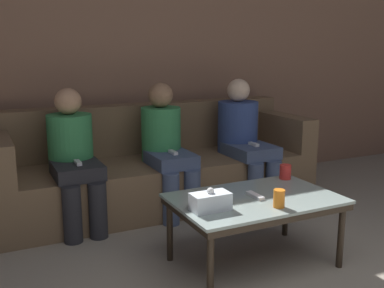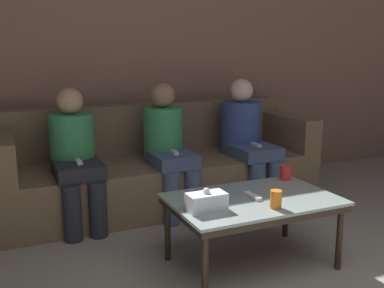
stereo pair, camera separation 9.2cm
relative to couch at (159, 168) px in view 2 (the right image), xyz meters
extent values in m
cube|color=#8C6651|center=(0.00, 0.51, 0.99)|extent=(12.00, 0.06, 2.60)
cube|color=brown|center=(0.00, -0.06, -0.10)|extent=(2.69, 0.87, 0.41)
cube|color=brown|center=(0.00, 0.28, 0.32)|extent=(2.69, 0.20, 0.43)
cube|color=brown|center=(-1.26, -0.06, 0.25)|extent=(0.18, 0.87, 0.30)
cube|color=brown|center=(1.26, -0.06, 0.25)|extent=(0.18, 0.87, 0.30)
cube|color=#8C9E99|center=(0.12, -1.34, 0.12)|extent=(1.01, 0.64, 0.02)
cube|color=#2D2319|center=(0.12, -1.34, 0.09)|extent=(0.99, 0.63, 0.04)
cylinder|color=#2D2319|center=(-0.33, -1.61, -0.12)|extent=(0.04, 0.04, 0.38)
cylinder|color=#2D2319|center=(0.57, -1.61, -0.12)|extent=(0.04, 0.04, 0.38)
cylinder|color=#2D2319|center=(-0.33, -1.07, -0.12)|extent=(0.04, 0.04, 0.38)
cylinder|color=#2D2319|center=(0.57, -1.07, -0.12)|extent=(0.04, 0.04, 0.38)
cylinder|color=red|center=(0.53, -1.10, 0.18)|extent=(0.08, 0.08, 0.10)
cylinder|color=orange|center=(0.14, -1.55, 0.18)|extent=(0.07, 0.07, 0.10)
cube|color=silver|center=(-0.23, -1.42, 0.18)|extent=(0.22, 0.12, 0.10)
sphere|color=white|center=(-0.23, -1.42, 0.24)|extent=(0.04, 0.04, 0.04)
cube|color=white|center=(0.12, -1.34, 0.14)|extent=(0.04, 0.15, 0.02)
cylinder|color=#28282D|center=(-0.83, -0.52, -0.10)|extent=(0.13, 0.13, 0.41)
cylinder|color=#28282D|center=(-0.65, -0.52, -0.10)|extent=(0.13, 0.13, 0.41)
cube|color=#28282D|center=(-0.74, -0.32, 0.15)|extent=(0.34, 0.41, 0.10)
cylinder|color=#388E51|center=(-0.74, -0.11, 0.32)|extent=(0.34, 0.34, 0.43)
sphere|color=tan|center=(-0.74, -0.11, 0.63)|extent=(0.20, 0.20, 0.20)
cube|color=white|center=(-0.74, -0.36, 0.22)|extent=(0.04, 0.12, 0.02)
cylinder|color=#47567A|center=(-0.09, -0.52, -0.10)|extent=(0.13, 0.13, 0.41)
cylinder|color=#47567A|center=(0.09, -0.52, -0.10)|extent=(0.13, 0.13, 0.41)
cube|color=#47567A|center=(0.00, -0.31, 0.15)|extent=(0.33, 0.41, 0.10)
cylinder|color=#388E51|center=(0.00, -0.11, 0.32)|extent=(0.33, 0.33, 0.44)
sphere|color=#997051|center=(0.00, -0.11, 0.65)|extent=(0.20, 0.20, 0.20)
cube|color=white|center=(0.00, -0.36, 0.22)|extent=(0.04, 0.12, 0.02)
cylinder|color=#47567A|center=(0.65, -0.55, -0.10)|extent=(0.13, 0.13, 0.41)
cylinder|color=#47567A|center=(0.83, -0.55, -0.10)|extent=(0.13, 0.13, 0.41)
cube|color=#47567A|center=(0.74, -0.33, 0.15)|extent=(0.36, 0.44, 0.10)
cylinder|color=#334784|center=(0.74, -0.11, 0.33)|extent=(0.36, 0.36, 0.45)
sphere|color=beige|center=(0.74, -0.11, 0.66)|extent=(0.20, 0.20, 0.20)
cube|color=white|center=(0.74, -0.38, 0.22)|extent=(0.04, 0.12, 0.02)
camera|label=1|loc=(-1.37, -3.52, 1.02)|focal=42.00mm
camera|label=2|loc=(-1.29, -3.56, 1.02)|focal=42.00mm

